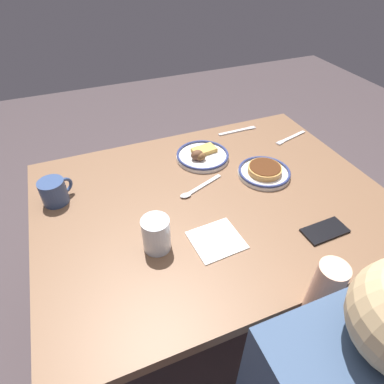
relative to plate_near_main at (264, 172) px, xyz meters
name	(u,v)px	position (x,y,z in m)	size (l,w,h in m)	color
ground_plane	(207,306)	(0.24, 0.05, -0.74)	(6.00, 6.00, 0.00)	#423739
dining_table	(212,214)	(0.24, 0.05, -0.10)	(1.22, 0.91, 0.72)	brown
plate_near_main	(264,172)	(0.00, 0.00, 0.00)	(0.20, 0.20, 0.04)	silver
plate_center_pancakes	(202,155)	(0.18, -0.19, 0.00)	(0.22, 0.22, 0.05)	white
coffee_mug	(54,191)	(0.75, -0.14, 0.03)	(0.11, 0.09, 0.09)	#334772
drinking_glass	(156,236)	(0.49, 0.19, 0.03)	(0.08, 0.08, 0.11)	silver
cell_phone	(325,231)	(-0.02, 0.33, -0.01)	(0.14, 0.07, 0.01)	black
paper_napkin	(216,240)	(0.31, 0.23, -0.01)	(0.15, 0.14, 0.00)	white
fork_near	(237,131)	(-0.06, -0.34, -0.01)	(0.19, 0.02, 0.01)	silver
fork_far	(291,138)	(-0.26, -0.19, -0.01)	(0.18, 0.06, 0.01)	silver
tea_spoon	(196,190)	(0.28, -0.01, -0.01)	(0.19, 0.08, 0.01)	silver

